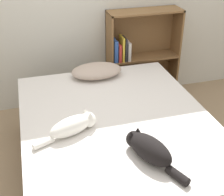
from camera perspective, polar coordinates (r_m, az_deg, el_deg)
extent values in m
plane|color=#997F60|center=(2.76, 0.80, -13.18)|extent=(8.00, 8.00, 0.00)
cube|color=brown|center=(2.65, 0.83, -10.71)|extent=(1.49, 1.85, 0.32)
cube|color=silver|center=(2.48, 0.88, -5.91)|extent=(1.45, 1.79, 0.24)
ellipsoid|color=#B29E8E|center=(3.01, -2.83, 5.00)|extent=(0.49, 0.31, 0.12)
ellipsoid|color=white|center=(2.23, -7.41, -5.09)|extent=(0.36, 0.25, 0.13)
sphere|color=white|center=(2.29, -4.37, -3.98)|extent=(0.11, 0.11, 0.11)
cone|color=white|center=(2.28, -4.88, -2.31)|extent=(0.04, 0.04, 0.03)
cone|color=white|center=(2.24, -3.98, -3.01)|extent=(0.04, 0.04, 0.03)
cylinder|color=white|center=(2.18, -12.44, -8.04)|extent=(0.16, 0.10, 0.05)
ellipsoid|color=black|center=(2.01, 6.95, -9.26)|extent=(0.28, 0.38, 0.16)
sphere|color=black|center=(2.09, 4.08, -7.49)|extent=(0.11, 0.11, 0.11)
cone|color=black|center=(2.03, 3.51, -6.46)|extent=(0.04, 0.04, 0.03)
cone|color=black|center=(2.07, 4.76, -5.81)|extent=(0.04, 0.04, 0.03)
cylinder|color=black|center=(1.93, 11.88, -13.71)|extent=(0.11, 0.16, 0.06)
cube|color=brown|center=(3.46, -0.46, 6.90)|extent=(0.02, 0.26, 1.05)
cube|color=brown|center=(3.72, 11.37, 8.07)|extent=(0.02, 0.26, 1.05)
cube|color=brown|center=(3.80, 5.28, 0.41)|extent=(0.80, 0.26, 0.02)
cube|color=brown|center=(3.41, 6.11, 15.51)|extent=(0.80, 0.26, 0.02)
cube|color=brown|center=(3.57, 5.67, 7.55)|extent=(0.76, 0.26, 0.02)
cube|color=brown|center=(3.67, 5.00, 8.25)|extent=(0.80, 0.02, 1.05)
cube|color=#2D519E|center=(3.38, 0.46, 8.73)|extent=(0.04, 0.16, 0.24)
cube|color=#B7332D|center=(3.40, 1.20, 8.41)|extent=(0.03, 0.16, 0.19)
cube|color=gold|center=(3.40, 1.79, 9.07)|extent=(0.02, 0.16, 0.27)
cube|color=#232328|center=(3.41, 2.28, 9.00)|extent=(0.02, 0.16, 0.25)
cube|color=beige|center=(3.43, 2.87, 8.70)|extent=(0.03, 0.16, 0.20)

